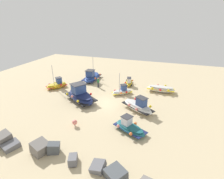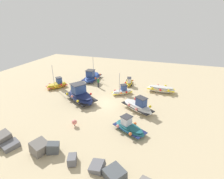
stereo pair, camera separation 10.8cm
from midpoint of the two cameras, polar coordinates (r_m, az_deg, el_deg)
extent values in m
plane|color=#C6B289|center=(23.90, -3.31, -4.41)|extent=(50.71, 50.71, 0.00)
ellipsoid|color=#2D4C9E|center=(32.36, -6.49, 3.80)|extent=(2.20, 4.99, 1.06)
cube|color=navy|center=(32.35, -6.50, 3.88)|extent=(2.21, 4.79, 0.23)
ellipsoid|color=navy|center=(32.24, -6.52, 4.44)|extent=(1.89, 4.39, 0.28)
cube|color=#2D4784|center=(31.44, -7.07, 5.11)|extent=(1.25, 1.29, 1.07)
cube|color=#333338|center=(31.28, -7.12, 6.10)|extent=(1.45, 1.50, 0.06)
cylinder|color=#B7B7BC|center=(32.40, -6.15, 7.63)|extent=(0.08, 0.08, 3.19)
sphere|color=orange|center=(32.86, -3.95, 4.82)|extent=(0.33, 0.33, 0.33)
sphere|color=#EA7F75|center=(32.69, -8.31, 4.53)|extent=(0.33, 0.33, 0.33)
sphere|color=orange|center=(30.83, -5.45, 3.57)|extent=(0.33, 0.33, 0.33)
ellipsoid|color=white|center=(22.15, 8.04, -5.58)|extent=(4.48, 3.54, 0.94)
cube|color=black|center=(22.13, 8.05, -5.47)|extent=(4.36, 3.50, 0.08)
ellipsoid|color=beige|center=(21.97, 8.10, -4.68)|extent=(3.94, 3.12, 0.16)
cube|color=#2D4784|center=(21.40, 9.23, -3.85)|extent=(1.40, 1.30, 0.98)
cube|color=#333338|center=(21.18, 9.31, -2.59)|extent=(1.62, 1.51, 0.06)
sphere|color=red|center=(23.28, 7.38, -2.98)|extent=(0.34, 0.34, 0.34)
sphere|color=#EA7F75|center=(21.82, 5.36, -4.94)|extent=(0.34, 0.34, 0.34)
sphere|color=orange|center=(22.57, 9.60, -4.11)|extent=(0.34, 0.34, 0.34)
sphere|color=#EA7F75|center=(21.10, 7.67, -6.25)|extent=(0.34, 0.34, 0.34)
sphere|color=yellow|center=(21.91, 11.97, -5.31)|extent=(0.34, 0.34, 0.34)
ellipsoid|color=navy|center=(24.56, -10.15, -2.45)|extent=(5.67, 4.69, 1.32)
cube|color=black|center=(24.53, -10.16, -2.32)|extent=(5.50, 4.58, 0.25)
ellipsoid|color=#151E45|center=(24.35, -10.23, -1.40)|extent=(4.96, 4.07, 0.32)
cube|color=#2D4784|center=(24.38, -10.77, 0.37)|extent=(2.00, 2.08, 1.20)
cube|color=#333338|center=(24.15, -10.87, 1.75)|extent=(2.32, 2.41, 0.06)
sphere|color=yellow|center=(22.71, -10.99, -3.67)|extent=(0.31, 0.31, 0.31)
sphere|color=red|center=(24.34, -6.90, -1.44)|extent=(0.31, 0.31, 0.31)
sphere|color=#EA7F75|center=(23.87, -12.73, -2.16)|extent=(0.31, 0.31, 0.31)
sphere|color=yellow|center=(25.54, -8.69, -0.50)|extent=(0.31, 0.31, 0.31)
sphere|color=yellow|center=(25.17, -14.24, -1.37)|extent=(0.31, 0.31, 0.31)
ellipsoid|color=gold|center=(30.22, 5.33, 2.14)|extent=(1.70, 3.16, 0.64)
cube|color=black|center=(30.21, 5.34, 2.19)|extent=(1.69, 3.05, 0.09)
ellipsoid|color=gold|center=(30.13, 5.35, 2.58)|extent=(1.48, 2.78, 0.13)
cube|color=white|center=(29.47, 5.37, 2.99)|extent=(0.78, 1.03, 0.75)
cube|color=#333338|center=(29.34, 5.40, 3.73)|extent=(0.91, 1.19, 0.06)
sphere|color=orange|center=(30.63, 6.48, 2.88)|extent=(0.25, 0.25, 0.25)
sphere|color=red|center=(29.65, 4.19, 2.25)|extent=(0.25, 0.25, 0.25)
ellipsoid|color=#1E6670|center=(18.45, 5.57, -12.30)|extent=(3.83, 2.92, 0.70)
cube|color=navy|center=(18.44, 5.57, -12.21)|extent=(3.72, 2.90, 0.09)
ellipsoid|color=#1A565F|center=(18.30, 5.60, -11.58)|extent=(3.36, 2.56, 0.14)
cube|color=silver|center=(18.28, 4.57, -9.81)|extent=(1.11, 1.13, 0.83)
cube|color=#333338|center=(18.05, 4.62, -8.61)|extent=(1.28, 1.31, 0.06)
sphere|color=orange|center=(17.36, 5.82, -13.92)|extent=(0.31, 0.31, 0.31)
sphere|color=orange|center=(18.89, 7.32, -10.70)|extent=(0.31, 0.31, 0.31)
sphere|color=#EA7F75|center=(18.22, 1.81, -11.56)|extent=(0.31, 0.31, 0.31)
ellipsoid|color=white|center=(26.40, 3.10, -0.88)|extent=(3.04, 2.80, 0.70)
cube|color=gold|center=(26.38, 3.11, -0.82)|extent=(2.95, 2.72, 0.10)
ellipsoid|color=beige|center=(26.29, 3.12, -0.34)|extent=(2.66, 2.44, 0.15)
cube|color=#2D4784|center=(26.21, 3.64, 0.64)|extent=(1.01, 1.00, 0.79)
cube|color=#333338|center=(26.05, 3.66, 1.51)|extent=(1.17, 1.16, 0.06)
cylinder|color=#B7B7BC|center=(25.60, 2.26, 2.42)|extent=(0.08, 0.08, 2.71)
sphere|color=red|center=(26.54, 0.85, -0.33)|extent=(0.29, 0.29, 0.29)
sphere|color=orange|center=(25.63, 2.79, -1.11)|extent=(0.29, 0.29, 0.29)
sphere|color=#EA7F75|center=(26.81, 2.58, 0.11)|extent=(0.29, 0.29, 0.29)
sphere|color=red|center=(25.97, 4.55, -0.82)|extent=(0.29, 0.29, 0.29)
sphere|color=red|center=(27.14, 4.26, 0.42)|extent=(0.29, 0.29, 0.29)
ellipsoid|color=white|center=(28.14, 15.19, 0.13)|extent=(4.16, 1.69, 1.00)
cube|color=gold|center=(28.12, 15.20, 0.21)|extent=(3.99, 1.69, 0.19)
ellipsoid|color=beige|center=(28.00, 15.27, 0.83)|extent=(3.66, 1.44, 0.25)
sphere|color=yellow|center=(27.13, 17.48, -0.32)|extent=(0.33, 0.33, 0.33)
sphere|color=yellow|center=(28.86, 16.58, 1.17)|extent=(0.33, 0.33, 0.33)
sphere|color=red|center=(27.20, 15.05, -0.12)|extent=(0.33, 0.33, 0.33)
sphere|color=#EA7F75|center=(28.95, 14.29, 1.36)|extent=(0.33, 0.33, 0.33)
sphere|color=yellow|center=(27.25, 12.66, 0.41)|extent=(0.33, 0.33, 0.33)
ellipsoid|color=gold|center=(29.94, -17.31, 1.14)|extent=(2.99, 3.43, 0.83)
cube|color=maroon|center=(29.93, -17.32, 1.20)|extent=(2.93, 3.33, 0.13)
ellipsoid|color=gold|center=(29.83, -17.38, 1.71)|extent=(2.61, 3.00, 0.18)
cube|color=#2D4784|center=(29.78, -16.71, 2.79)|extent=(1.11, 1.09, 0.89)
cube|color=#333338|center=(29.63, -16.81, 3.65)|extent=(1.28, 1.26, 0.06)
cylinder|color=#B7B7BC|center=(29.22, -18.45, 4.46)|extent=(0.08, 0.08, 3.06)
sphere|color=#EA7F75|center=(30.35, -19.45, 1.59)|extent=(0.33, 0.33, 0.33)
sphere|color=yellow|center=(29.05, -17.70, 0.83)|extent=(0.33, 0.33, 0.33)
sphere|color=yellow|center=(30.57, -17.84, 1.99)|extent=(0.33, 0.33, 0.33)
sphere|color=red|center=(29.25, -16.04, 1.47)|extent=(0.33, 0.33, 0.33)
sphere|color=orange|center=(30.80, -16.25, 2.46)|extent=(0.33, 0.33, 0.33)
cylinder|color=#2D2D38|center=(28.89, -4.34, 1.47)|extent=(0.14, 0.14, 0.87)
cylinder|color=#2D2D38|center=(28.87, -4.66, 1.45)|extent=(0.14, 0.14, 0.87)
cylinder|color=#236B33|center=(28.63, -4.54, 2.80)|extent=(0.32, 0.32, 0.56)
sphere|color=tan|center=(28.50, -4.57, 3.54)|extent=(0.22, 0.22, 0.22)
cube|color=#4C5156|center=(14.16, 0.91, -25.40)|extent=(1.86, 1.86, 0.79)
cube|color=slate|center=(14.80, -4.75, -23.35)|extent=(1.10, 1.19, 0.80)
cube|color=slate|center=(15.52, -12.57, -21.00)|extent=(1.09, 1.29, 0.74)
cube|color=#4C5156|center=(16.67, -18.30, -17.34)|extent=(1.30, 1.12, 1.06)
cube|color=slate|center=(17.01, -22.13, -16.85)|extent=(1.73, 1.63, 1.25)
cube|color=slate|center=(18.73, -29.67, -15.34)|extent=(1.41, 1.64, 0.69)
cube|color=slate|center=(19.51, -31.45, -13.26)|extent=(1.51, 1.65, 1.28)
cylinder|color=#3F3F42|center=(19.68, -11.90, -11.09)|extent=(0.08, 0.08, 0.19)
sphere|color=#EA7F75|center=(19.48, -11.99, -10.19)|extent=(0.54, 0.54, 0.54)
camera|label=1|loc=(0.05, -90.12, -0.05)|focal=28.65mm
camera|label=2|loc=(0.05, 89.88, 0.05)|focal=28.65mm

